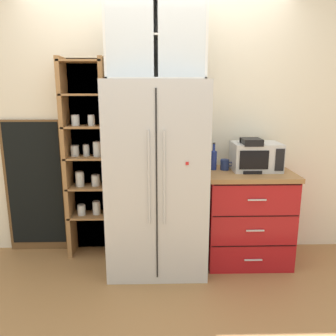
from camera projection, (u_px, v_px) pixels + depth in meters
ground_plane at (158, 262)px, 3.23m from camera, size 10.54×10.54×0.00m
wall_back_cream at (157, 126)px, 3.33m from camera, size 4.85×0.10×2.55m
refrigerator at (157, 177)px, 3.03m from camera, size 0.86×0.74×1.71m
pantry_shelf_column at (88, 158)px, 3.27m from camera, size 0.45×0.29×1.92m
counter_cabinet at (247, 216)px, 3.21m from camera, size 0.80×0.61×0.89m
microwave at (256, 157)px, 3.13m from camera, size 0.44×0.33×0.26m
coffee_maker at (250, 155)px, 3.08m from camera, size 0.17×0.20×0.31m
mug_navy at (225, 165)px, 3.16m from camera, size 0.12×0.08×0.10m
bottle_cobalt at (214, 158)px, 3.15m from camera, size 0.06×0.06×0.26m
bottle_green at (249, 157)px, 3.11m from camera, size 0.07×0.07×0.28m
upper_cabinet at (156, 37)px, 2.81m from camera, size 0.83×0.32×0.70m
chalkboard_menu at (36, 186)px, 3.37m from camera, size 0.60×0.04×1.34m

